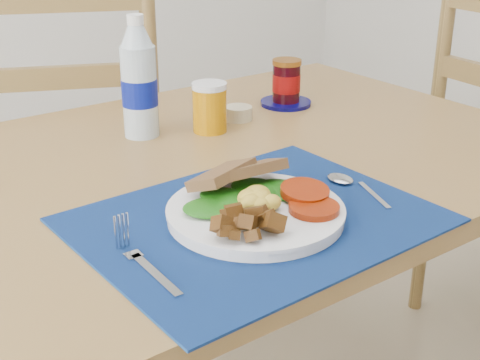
% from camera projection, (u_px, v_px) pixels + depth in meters
% --- Properties ---
extents(table, '(1.40, 0.90, 0.75)m').
position_uv_depth(table, '(202.00, 201.00, 1.28)').
color(table, brown).
rests_on(table, ground).
extents(chair_far, '(0.61, 0.60, 1.26)m').
position_uv_depth(chair_far, '(75.00, 127.00, 1.82)').
color(chair_far, brown).
rests_on(chair_far, ground).
extents(placemat, '(0.53, 0.42, 0.00)m').
position_uv_depth(placemat, '(255.00, 220.00, 1.02)').
color(placemat, black).
rests_on(placemat, table).
extents(breakfast_plate, '(0.27, 0.27, 0.06)m').
position_uv_depth(breakfast_plate, '(254.00, 209.00, 1.00)').
color(breakfast_plate, silver).
rests_on(breakfast_plate, placemat).
extents(fork, '(0.02, 0.17, 0.00)m').
position_uv_depth(fork, '(141.00, 262.00, 0.89)').
color(fork, '#B2B5BA').
rests_on(fork, placemat).
extents(spoon, '(0.05, 0.16, 0.00)m').
position_uv_depth(spoon, '(351.00, 185.00, 1.13)').
color(spoon, '#B2B5BA').
rests_on(spoon, placemat).
extents(water_bottle, '(0.07, 0.07, 0.25)m').
position_uv_depth(water_bottle, '(139.00, 84.00, 1.33)').
color(water_bottle, '#ADBFCC').
rests_on(water_bottle, table).
extents(juice_glass, '(0.07, 0.07, 0.10)m').
position_uv_depth(juice_glass, '(210.00, 109.00, 1.38)').
color(juice_glass, '#B87204').
rests_on(juice_glass, table).
extents(ramekin, '(0.06, 0.06, 0.03)m').
position_uv_depth(ramekin, '(238.00, 113.00, 1.46)').
color(ramekin, '#BBAE89').
rests_on(ramekin, table).
extents(jam_on_saucer, '(0.12, 0.12, 0.11)m').
position_uv_depth(jam_on_saucer, '(286.00, 85.00, 1.56)').
color(jam_on_saucer, '#050448').
rests_on(jam_on_saucer, table).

